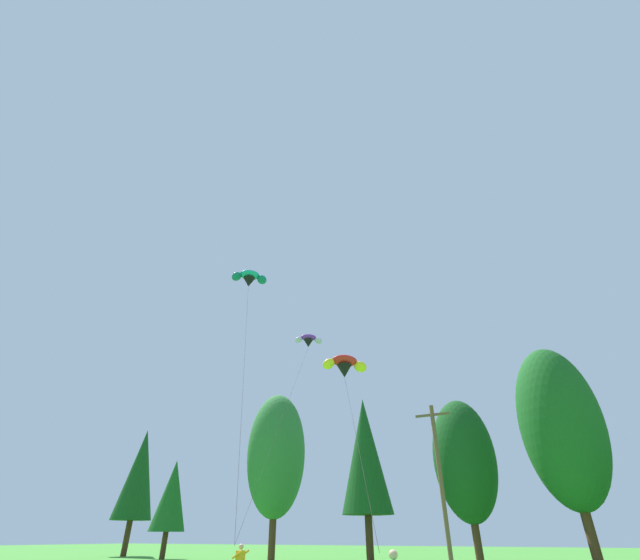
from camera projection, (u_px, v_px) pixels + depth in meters
treeline_tree_a at (139, 473)px, 53.22m from camera, size 4.63×4.63×13.79m
treeline_tree_b at (172, 495)px, 45.38m from camera, size 3.60×3.60×9.11m
treeline_tree_c at (276, 454)px, 45.01m from camera, size 5.98×5.98×15.50m
treeline_tree_d at (365, 454)px, 41.23m from camera, size 4.67×4.67×13.97m
treeline_tree_e at (464, 459)px, 37.50m from camera, size 5.25×5.25×12.78m
treeline_tree_f at (561, 425)px, 33.45m from camera, size 6.00×6.00×15.55m
utility_pole at (441, 479)px, 26.18m from camera, size 2.20×0.26×9.39m
parafoil_kite_high_teal at (249, 278)px, 43.15m from camera, size 11.51×13.34×23.41m
parafoil_kite_mid_red_yellow at (344, 366)px, 26.78m from camera, size 7.27×12.96×10.21m
parafoil_kite_far_purple at (308, 341)px, 44.92m from camera, size 8.20×19.88×18.64m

